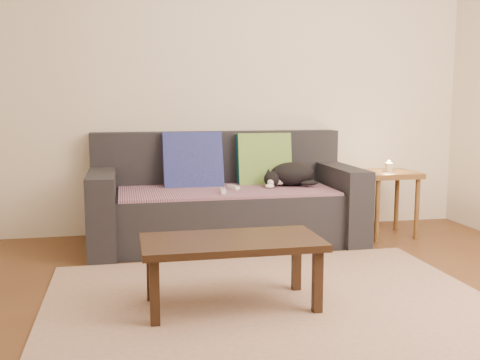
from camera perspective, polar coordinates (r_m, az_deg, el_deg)
The scene contains 13 objects.
ground at distance 3.11m, azimuth 3.72°, elevation -13.21°, with size 4.50×4.50×0.00m, color brown.
back_wall at distance 4.86m, azimuth -2.55°, elevation 10.09°, with size 4.50×0.04×2.60m, color beige.
sofa at distance 4.51m, azimuth -1.59°, elevation -2.40°, with size 2.10×0.94×0.87m.
throw_blanket at distance 4.40m, azimuth -1.38°, elevation -1.07°, with size 1.66×0.74×0.02m, color #402545.
cushion_navy at distance 4.59m, azimuth -4.81°, elevation 1.81°, with size 0.48×0.12×0.48m, color navy.
cushion_green at distance 4.70m, azimuth 2.44°, elevation 1.98°, with size 0.45×0.11×0.45m, color #0C4D4B.
cat at distance 4.59m, azimuth 5.15°, elevation 0.56°, with size 0.48×0.37×0.19m.
wii_remote_a at distance 4.21m, azimuth -1.71°, elevation -1.14°, with size 0.15×0.04×0.03m, color white.
wii_remote_b at distance 4.40m, azimuth -0.69°, elevation -0.74°, with size 0.15×0.04×0.03m, color white.
side_table at distance 4.84m, azimuth 14.83°, elevation -0.26°, with size 0.44×0.44×0.54m.
candle at distance 4.83m, azimuth 14.88°, elevation 1.30°, with size 0.06×0.06×0.09m.
rug at distance 3.24m, azimuth 3.00°, elevation -12.18°, with size 2.50×1.80×0.01m, color tan.
coffee_table at distance 3.06m, azimuth -0.86°, elevation -6.88°, with size 0.97×0.48×0.39m.
Camera 1 is at (-0.78, -2.79, 1.13)m, focal length 42.00 mm.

